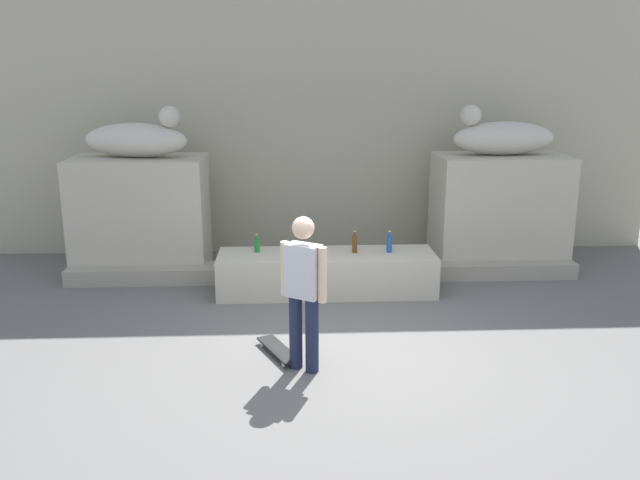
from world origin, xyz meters
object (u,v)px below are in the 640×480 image
at_px(statue_reclining_left, 138,139).
at_px(bottle_brown, 355,244).
at_px(skater, 304,287).
at_px(bottle_green, 257,245).
at_px(statue_reclining_right, 502,137).
at_px(bottle_blue, 389,243).
at_px(skateboard, 278,350).

xyz_separation_m(statue_reclining_left, bottle_brown, (3.18, -1.18, -1.37)).
height_order(skater, bottle_green, skater).
xyz_separation_m(statue_reclining_left, statue_reclining_right, (5.57, 0.00, 0.00)).
relative_size(bottle_brown, bottle_green, 1.21).
distance_m(bottle_blue, bottle_green, 1.88).
distance_m(statue_reclining_left, bottle_brown, 3.66).
relative_size(statue_reclining_left, bottle_brown, 5.29).
bearing_deg(bottle_green, skater, -77.01).
distance_m(statue_reclining_left, skater, 4.54).
bearing_deg(skateboard, bottle_brown, 128.96).
height_order(statue_reclining_right, bottle_green, statue_reclining_right).
height_order(skater, bottle_brown, skater).
distance_m(skateboard, bottle_brown, 2.46).
xyz_separation_m(statue_reclining_right, bottle_brown, (-2.39, -1.18, -1.37)).
xyz_separation_m(statue_reclining_left, bottle_blue, (3.68, -1.18, -1.37)).
xyz_separation_m(skater, bottle_brown, (0.78, 2.50, -0.21)).
distance_m(bottle_brown, bottle_green, 1.39).
relative_size(skater, bottle_brown, 5.26).
relative_size(skateboard, bottle_green, 3.10).
bearing_deg(skateboard, statue_reclining_left, -171.80).
bearing_deg(skateboard, bottle_blue, 119.34).
xyz_separation_m(statue_reclining_right, bottle_blue, (-1.90, -1.18, -1.37)).
xyz_separation_m(statue_reclining_left, skateboard, (2.13, -3.30, -2.01)).
bearing_deg(statue_reclining_left, statue_reclining_right, 11.00).
height_order(statue_reclining_right, bottle_blue, statue_reclining_right).
distance_m(statue_reclining_right, skateboard, 5.18).
distance_m(skater, bottle_brown, 2.63).
xyz_separation_m(bottle_blue, bottle_green, (-1.87, 0.10, -0.02)).
bearing_deg(skater, bottle_blue, 95.74).
distance_m(skater, bottle_green, 2.68).
bearing_deg(statue_reclining_left, bottle_green, -19.92).
height_order(bottle_brown, bottle_green, bottle_brown).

